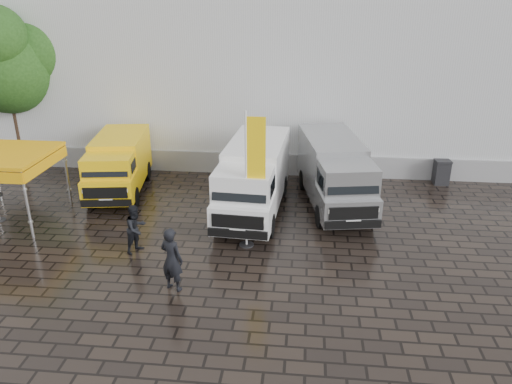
# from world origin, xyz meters

# --- Properties ---
(ground) EXTENTS (120.00, 120.00, 0.00)m
(ground) POSITION_xyz_m (0.00, 0.00, 0.00)
(ground) COLOR black
(ground) RESTS_ON ground
(exhibition_hall) EXTENTS (44.00, 16.00, 12.00)m
(exhibition_hall) POSITION_xyz_m (2.00, 16.00, 6.00)
(exhibition_hall) COLOR silver
(exhibition_hall) RESTS_ON ground
(hall_plinth) EXTENTS (44.00, 0.15, 1.00)m
(hall_plinth) POSITION_xyz_m (2.00, 7.95, 0.50)
(hall_plinth) COLOR gray
(hall_plinth) RESTS_ON ground
(van_yellow) EXTENTS (2.68, 5.30, 2.34)m
(van_yellow) POSITION_xyz_m (-6.58, 5.07, 1.17)
(van_yellow) COLOR yellow
(van_yellow) RESTS_ON ground
(van_white) EXTENTS (2.44, 6.27, 2.67)m
(van_white) POSITION_xyz_m (-0.70, 3.57, 1.33)
(van_white) COLOR white
(van_white) RESTS_ON ground
(van_silver) EXTENTS (3.06, 6.30, 2.62)m
(van_silver) POSITION_xyz_m (2.40, 4.59, 1.31)
(van_silver) COLOR #9EA0A2
(van_silver) RESTS_ON ground
(canopy_tent) EXTENTS (3.19, 3.19, 2.60)m
(canopy_tent) POSITION_xyz_m (-9.66, 2.08, 2.44)
(canopy_tent) COLOR silver
(canopy_tent) RESTS_ON ground
(flagpole) EXTENTS (0.88, 0.50, 4.65)m
(flagpole) POSITION_xyz_m (-0.46, 0.85, 2.57)
(flagpole) COLOR black
(flagpole) RESTS_ON ground
(tree) EXTENTS (4.37, 4.37, 7.84)m
(tree) POSITION_xyz_m (-12.77, 8.41, 5.03)
(tree) COLOR black
(tree) RESTS_ON ground
(wheelie_bin) EXTENTS (0.69, 0.69, 1.11)m
(wheelie_bin) POSITION_xyz_m (7.28, 7.48, 0.55)
(wheelie_bin) COLOR black
(wheelie_bin) RESTS_ON ground
(person_front) EXTENTS (0.83, 0.70, 1.95)m
(person_front) POSITION_xyz_m (-2.44, -2.01, 0.98)
(person_front) COLOR black
(person_front) RESTS_ON ground
(person_tent) EXTENTS (0.92, 1.00, 1.65)m
(person_tent) POSITION_xyz_m (-4.19, 0.08, 0.82)
(person_tent) COLOR black
(person_tent) RESTS_ON ground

